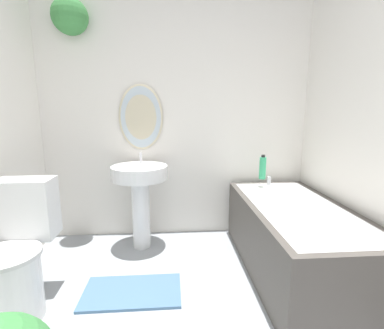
% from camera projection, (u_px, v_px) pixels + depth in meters
% --- Properties ---
extents(wall_back, '(2.65, 0.30, 2.40)m').
position_uv_depth(wall_back, '(170.00, 109.00, 2.66)').
color(wall_back, silver).
rests_on(wall_back, ground_plane).
extents(toilet, '(0.38, 0.56, 0.80)m').
position_uv_depth(toilet, '(17.00, 256.00, 1.71)').
color(toilet, white).
rests_on(toilet, ground_plane).
extents(pedestal_sink, '(0.49, 0.49, 0.86)m').
position_uv_depth(pedestal_sink, '(140.00, 187.00, 2.47)').
color(pedestal_sink, white).
rests_on(pedestal_sink, ground_plane).
extents(bathtub, '(0.73, 1.46, 0.61)m').
position_uv_depth(bathtub, '(295.00, 238.00, 2.13)').
color(bathtub, '#4C4742').
rests_on(bathtub, ground_plane).
extents(shampoo_bottle, '(0.06, 0.06, 0.23)m').
position_uv_depth(shampoo_bottle, '(263.00, 168.00, 2.59)').
color(shampoo_bottle, '#38B275').
rests_on(shampoo_bottle, bathtub).
extents(bath_mat, '(0.66, 0.37, 0.02)m').
position_uv_depth(bath_mat, '(132.00, 292.00, 1.91)').
color(bath_mat, '#4C7093').
rests_on(bath_mat, ground_plane).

